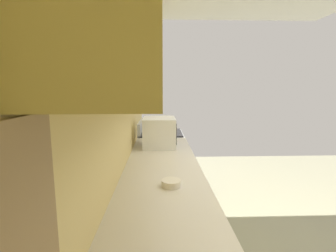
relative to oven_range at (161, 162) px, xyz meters
name	(u,v)px	position (x,y,z in m)	size (l,w,h in m)	color
wall_back	(113,119)	(-1.64, 0.38, 0.86)	(4.45, 0.12, 2.65)	#E3C778
upper_cabinets	(133,31)	(-2.06, 0.17, 1.43)	(2.01, 0.31, 0.74)	#CDBE65
oven_range	(161,162)	(0.00, 0.00, 0.00)	(0.66, 0.65, 1.08)	#B7BABF
microwave	(159,132)	(-0.77, 0.02, 0.60)	(0.44, 0.37, 0.33)	white
bowl	(171,183)	(-1.95, -0.06, 0.46)	(0.13, 0.13, 0.05)	silver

